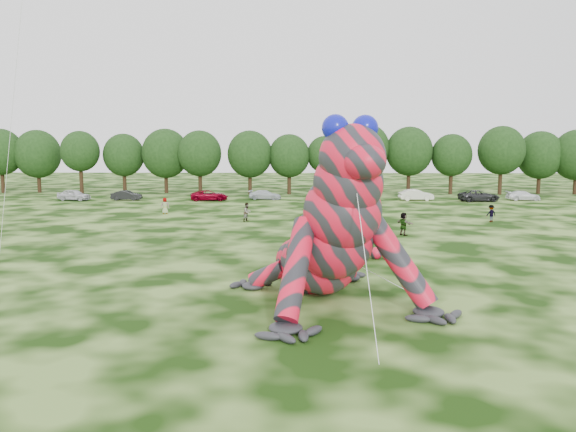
# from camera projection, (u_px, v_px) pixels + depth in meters

# --- Properties ---
(ground) EXTENTS (240.00, 240.00, 0.00)m
(ground) POSITION_uv_depth(u_px,v_px,m) (346.00, 297.00, 27.57)
(ground) COLOR #16330A
(ground) RESTS_ON ground
(inflatable_gecko) EXTENTS (19.89, 21.50, 8.72)m
(inflatable_gecko) POSITION_uv_depth(u_px,v_px,m) (313.00, 206.00, 28.01)
(inflatable_gecko) COLOR red
(inflatable_gecko) RESTS_ON ground
(tree_1) EXTENTS (6.74, 6.07, 9.81)m
(tree_1) POSITION_uv_depth(u_px,v_px,m) (1.00, 161.00, 85.80)
(tree_1) COLOR black
(tree_1) RESTS_ON ground
(tree_2) EXTENTS (7.04, 6.34, 9.64)m
(tree_2) POSITION_uv_depth(u_px,v_px,m) (38.00, 161.00, 86.37)
(tree_2) COLOR black
(tree_2) RESTS_ON ground
(tree_3) EXTENTS (5.81, 5.23, 9.44)m
(tree_3) POSITION_uv_depth(u_px,v_px,m) (81.00, 162.00, 84.51)
(tree_3) COLOR black
(tree_3) RESTS_ON ground
(tree_4) EXTENTS (6.22, 5.60, 9.06)m
(tree_4) POSITION_uv_depth(u_px,v_px,m) (124.00, 163.00, 86.00)
(tree_4) COLOR black
(tree_4) RESTS_ON ground
(tree_5) EXTENTS (7.16, 6.44, 9.80)m
(tree_5) POSITION_uv_depth(u_px,v_px,m) (166.00, 161.00, 85.51)
(tree_5) COLOR black
(tree_5) RESTS_ON ground
(tree_6) EXTENTS (6.52, 5.86, 9.49)m
(tree_6) POSITION_uv_depth(u_px,v_px,m) (200.00, 162.00, 83.64)
(tree_6) COLOR black
(tree_6) RESTS_ON ground
(tree_7) EXTENTS (6.68, 6.01, 9.48)m
(tree_7) POSITION_uv_depth(u_px,v_px,m) (250.00, 162.00, 83.56)
(tree_7) COLOR black
(tree_7) RESTS_ON ground
(tree_8) EXTENTS (6.14, 5.53, 8.94)m
(tree_8) POSITION_uv_depth(u_px,v_px,m) (289.00, 164.00, 83.62)
(tree_8) COLOR black
(tree_8) RESTS_ON ground
(tree_9) EXTENTS (5.27, 4.74, 8.68)m
(tree_9) POSITION_uv_depth(u_px,v_px,m) (324.00, 165.00, 83.85)
(tree_9) COLOR black
(tree_9) RESTS_ON ground
(tree_10) EXTENTS (7.09, 6.38, 10.50)m
(tree_10) POSITION_uv_depth(u_px,v_px,m) (366.00, 159.00, 84.78)
(tree_10) COLOR black
(tree_10) RESTS_ON ground
(tree_11) EXTENTS (7.01, 6.31, 10.07)m
(tree_11) POSITION_uv_depth(u_px,v_px,m) (409.00, 160.00, 84.26)
(tree_11) COLOR black
(tree_11) RESTS_ON ground
(tree_12) EXTENTS (5.99, 5.39, 8.97)m
(tree_12) POSITION_uv_depth(u_px,v_px,m) (451.00, 164.00, 83.71)
(tree_12) COLOR black
(tree_12) RESTS_ON ground
(tree_13) EXTENTS (6.83, 6.15, 10.13)m
(tree_13) POSITION_uv_depth(u_px,v_px,m) (501.00, 160.00, 82.84)
(tree_13) COLOR black
(tree_13) RESTS_ON ground
(tree_14) EXTENTS (6.82, 6.14, 9.40)m
(tree_14) POSITION_uv_depth(u_px,v_px,m) (540.00, 163.00, 84.30)
(tree_14) COLOR black
(tree_14) RESTS_ON ground
(car_0) EXTENTS (4.59, 2.48, 1.48)m
(car_0) POSITION_uv_depth(u_px,v_px,m) (74.00, 195.00, 74.67)
(car_0) COLOR silver
(car_0) RESTS_ON ground
(car_1) EXTENTS (4.02, 1.50, 1.31)m
(car_1) POSITION_uv_depth(u_px,v_px,m) (127.00, 195.00, 74.75)
(car_1) COLOR black
(car_1) RESTS_ON ground
(car_2) EXTENTS (5.29, 3.13, 1.38)m
(car_2) POSITION_uv_depth(u_px,v_px,m) (209.00, 195.00, 74.40)
(car_2) COLOR maroon
(car_2) RESTS_ON ground
(car_3) EXTENTS (4.58, 2.43, 1.27)m
(car_3) POSITION_uv_depth(u_px,v_px,m) (265.00, 195.00, 75.88)
(car_3) COLOR silver
(car_3) RESTS_ON ground
(car_4) EXTENTS (4.25, 2.13, 1.39)m
(car_4) POSITION_uv_depth(u_px,v_px,m) (324.00, 195.00, 75.57)
(car_4) COLOR #141B49
(car_4) RESTS_ON ground
(car_5) EXTENTS (4.63, 1.99, 1.48)m
(car_5) POSITION_uv_depth(u_px,v_px,m) (416.00, 195.00, 74.59)
(car_5) COLOR silver
(car_5) RESTS_ON ground
(car_6) EXTENTS (5.57, 3.21, 1.46)m
(car_6) POSITION_uv_depth(u_px,v_px,m) (479.00, 196.00, 73.35)
(car_6) COLOR #262729
(car_6) RESTS_ON ground
(car_7) EXTENTS (4.39, 1.79, 1.27)m
(car_7) POSITION_uv_depth(u_px,v_px,m) (523.00, 196.00, 74.72)
(car_7) COLOR white
(car_7) RESTS_ON ground
(spectator_1) EXTENTS (1.09, 1.12, 1.82)m
(spectator_1) POSITION_uv_depth(u_px,v_px,m) (247.00, 212.00, 54.24)
(spectator_1) COLOR gray
(spectator_1) RESTS_ON ground
(spectator_4) EXTENTS (0.92, 0.67, 1.75)m
(spectator_4) POSITION_uv_depth(u_px,v_px,m) (165.00, 206.00, 60.17)
(spectator_4) COLOR gray
(spectator_4) RESTS_ON ground
(spectator_5) EXTENTS (1.46, 1.77, 1.90)m
(spectator_5) POSITION_uv_depth(u_px,v_px,m) (404.00, 224.00, 46.04)
(spectator_5) COLOR gray
(spectator_5) RESTS_ON ground
(spectator_2) EXTENTS (1.23, 0.97, 1.66)m
(spectator_2) POSITION_uv_depth(u_px,v_px,m) (491.00, 213.00, 53.86)
(spectator_2) COLOR gray
(spectator_2) RESTS_ON ground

